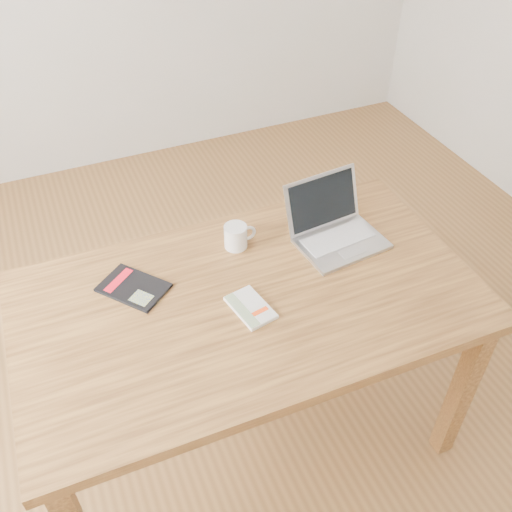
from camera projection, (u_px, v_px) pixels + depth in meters
name	position (u px, v px, depth m)	size (l,w,h in m)	color
room	(217.00, 86.00, 1.50)	(4.04, 4.04, 2.70)	brown
desk	(249.00, 316.00, 1.83)	(1.44, 0.84, 0.75)	brown
white_guidebook	(250.00, 308.00, 1.72)	(0.12, 0.17, 0.01)	silver
black_guidebook	(133.00, 288.00, 1.79)	(0.23, 0.25, 0.01)	black
laptop	(334.00, 227.00, 1.95)	(0.31, 0.29, 0.19)	silver
coffee_mug	(236.00, 236.00, 1.92)	(0.11, 0.08, 0.08)	white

